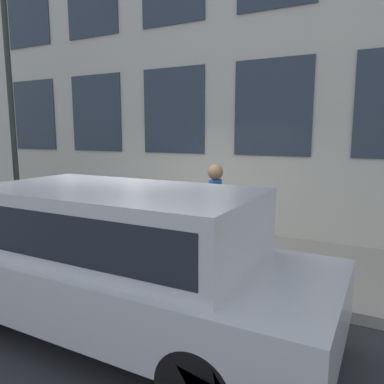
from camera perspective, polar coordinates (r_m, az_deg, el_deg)
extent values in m
plane|color=#2D2D30|center=(6.10, -7.35, -12.94)|extent=(80.00, 80.00, 0.00)
cube|color=#A8A093|center=(7.24, -0.65, -8.67)|extent=(2.91, 60.00, 0.15)
cube|color=#2D3847|center=(7.81, 12.13, 12.44)|extent=(0.03, 1.58, 1.91)
cube|color=#2D3847|center=(8.72, -2.87, 12.25)|extent=(0.03, 1.58, 1.91)
cube|color=#2D3847|center=(10.08, -14.40, 11.55)|extent=(0.03, 1.58, 1.91)
cube|color=#2D3847|center=(11.74, -22.89, 10.73)|extent=(0.03, 1.58, 1.91)
cube|color=#2D3847|center=(12.19, -23.77, 24.04)|extent=(0.03, 1.58, 1.91)
cylinder|color=red|center=(6.33, -3.56, -10.42)|extent=(0.37, 0.37, 0.04)
cylinder|color=red|center=(6.23, -3.58, -7.83)|extent=(0.28, 0.28, 0.64)
sphere|color=maroon|center=(6.15, -3.61, -4.98)|extent=(0.29, 0.29, 0.29)
cylinder|color=black|center=(6.13, -3.62, -4.18)|extent=(0.10, 0.10, 0.12)
cylinder|color=red|center=(6.12, -2.07, -7.39)|extent=(0.09, 0.10, 0.09)
cylinder|color=red|center=(6.31, -5.07, -6.91)|extent=(0.09, 0.10, 0.09)
cylinder|color=navy|center=(6.32, 3.18, -6.95)|extent=(0.11, 0.11, 0.77)
cylinder|color=navy|center=(6.46, 3.78, -6.60)|extent=(0.11, 0.11, 0.77)
cube|color=#1E59A5|center=(6.24, 3.55, -0.79)|extent=(0.21, 0.14, 0.58)
cylinder|color=#1E59A5|center=(6.11, 2.97, -0.87)|extent=(0.09, 0.09, 0.55)
cylinder|color=#1E59A5|center=(6.37, 4.10, -0.46)|extent=(0.09, 0.09, 0.55)
sphere|color=#8C6647|center=(6.18, 3.58, 3.03)|extent=(0.26, 0.26, 0.26)
cylinder|color=black|center=(6.17, -18.67, -9.77)|extent=(0.24, 0.67, 0.67)
cylinder|color=black|center=(3.27, 0.97, -27.27)|extent=(0.24, 0.67, 0.67)
cylinder|color=black|center=(4.58, 10.55, -16.15)|extent=(0.24, 0.67, 0.67)
cube|color=silver|center=(4.50, -12.48, -12.38)|extent=(1.86, 5.02, 0.63)
cube|color=silver|center=(4.22, -11.49, -4.21)|extent=(1.64, 3.11, 0.72)
cube|color=#1E232D|center=(4.22, -11.49, -4.21)|extent=(1.65, 2.86, 0.46)
cylinder|color=#2D332D|center=(9.49, -24.75, -4.39)|extent=(0.26, 0.26, 0.12)
cylinder|color=#2D332D|center=(9.30, -25.94, 13.11)|extent=(0.12, 0.12, 5.86)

